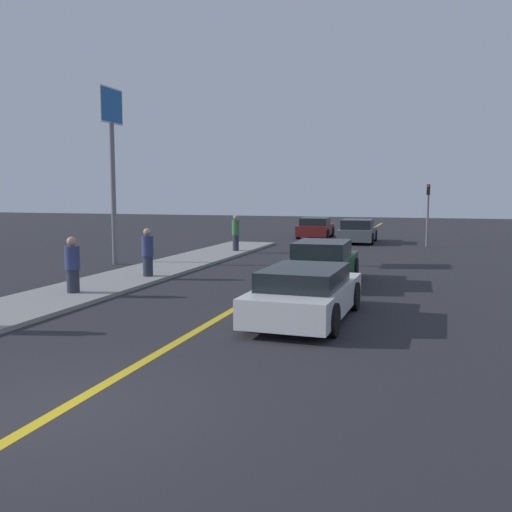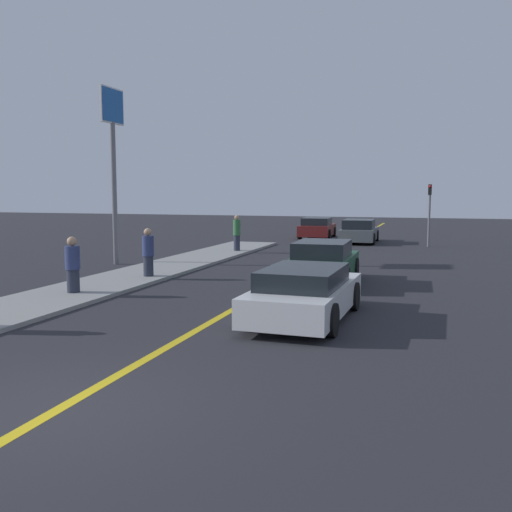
{
  "view_description": "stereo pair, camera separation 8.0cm",
  "coord_description": "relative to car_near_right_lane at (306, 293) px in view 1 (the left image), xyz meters",
  "views": [
    {
      "loc": [
        4.72,
        -6.2,
        2.92
      ],
      "look_at": [
        -0.12,
        9.19,
        1.1
      ],
      "focal_mm": 40.0,
      "sensor_mm": 36.0,
      "label": 1
    },
    {
      "loc": [
        4.8,
        -6.18,
        2.92
      ],
      "look_at": [
        -0.12,
        9.19,
        1.1
      ],
      "focal_mm": 40.0,
      "sensor_mm": 36.0,
      "label": 2
    }
  ],
  "objects": [
    {
      "name": "road_center_line",
      "position": [
        -1.96,
        11.63,
        -0.61
      ],
      "size": [
        0.2,
        60.0,
        0.01
      ],
      "color": "gold",
      "rests_on": "ground_plane"
    },
    {
      "name": "car_ahead_center",
      "position": [
        -0.59,
        5.2,
        0.06
      ],
      "size": [
        2.03,
        4.1,
        1.37
      ],
      "rotation": [
        0.0,
        0.0,
        0.03
      ],
      "color": "#144728",
      "rests_on": "ground_plane"
    },
    {
      "name": "roadside_sign",
      "position": [
        -9.52,
        7.52,
        4.45
      ],
      "size": [
        0.2,
        1.6,
        6.98
      ],
      "color": "slate",
      "rests_on": "ground_plane"
    },
    {
      "name": "pedestrian_by_sign",
      "position": [
        -6.32,
        13.06,
        0.35
      ],
      "size": [
        0.35,
        0.35,
        1.71
      ],
      "color": "#282D3D",
      "rests_on": "sidewalk_left"
    },
    {
      "name": "car_parked_left_lot",
      "position": [
        -4.46,
        23.01,
        0.01
      ],
      "size": [
        2.14,
        3.99,
        1.28
      ],
      "rotation": [
        0.0,
        0.0,
        0.04
      ],
      "color": "maroon",
      "rests_on": "ground_plane"
    },
    {
      "name": "car_far_distant",
      "position": [
        -1.47,
        20.37,
        0.03
      ],
      "size": [
        2.1,
        4.25,
        1.34
      ],
      "rotation": [
        0.0,
        0.0,
        0.03
      ],
      "color": "#4C5156",
      "rests_on": "ground_plane"
    },
    {
      "name": "ground_plane",
      "position": [
        -1.96,
        -6.37,
        -0.61
      ],
      "size": [
        120.0,
        120.0,
        0.0
      ],
      "primitive_type": "plane",
      "color": "#28282D"
    },
    {
      "name": "pedestrian_far_standing",
      "position": [
        -6.36,
        4.37,
        0.29
      ],
      "size": [
        0.39,
        0.39,
        1.61
      ],
      "color": "#282D3D",
      "rests_on": "sidewalk_left"
    },
    {
      "name": "traffic_light",
      "position": [
        2.38,
        18.96,
        1.46
      ],
      "size": [
        0.18,
        0.4,
        3.3
      ],
      "color": "slate",
      "rests_on": "ground_plane"
    },
    {
      "name": "car_near_right_lane",
      "position": [
        0.0,
        0.0,
        0.0
      ],
      "size": [
        2.06,
        4.54,
        1.23
      ],
      "rotation": [
        0.0,
        0.0,
        -0.02
      ],
      "color": "silver",
      "rests_on": "ground_plane"
    },
    {
      "name": "pedestrian_mid_group",
      "position": [
        -6.86,
        0.94,
        0.26
      ],
      "size": [
        0.41,
        0.41,
        1.57
      ],
      "color": "#282D3D",
      "rests_on": "sidewalk_left"
    },
    {
      "name": "sidewalk_left",
      "position": [
        -6.99,
        5.74,
        -0.56
      ],
      "size": [
        2.6,
        24.22,
        0.11
      ],
      "color": "gray",
      "rests_on": "ground_plane"
    }
  ]
}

